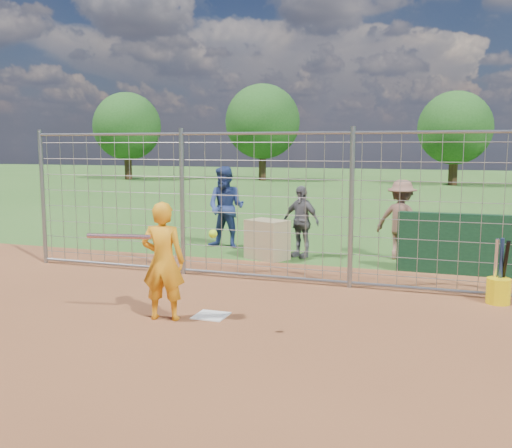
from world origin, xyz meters
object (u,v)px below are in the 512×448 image
at_px(bystander_a, 226,207).
at_px(bucket_with_bats, 499,287).
at_px(batter, 163,261).
at_px(bystander_c, 401,220).
at_px(equipment_bin, 267,240).
at_px(bystander_b, 301,221).

bearing_deg(bystander_a, bucket_with_bats, -25.60).
relative_size(batter, bystander_c, 0.98).
height_order(bystander_a, bystander_c, bystander_a).
distance_m(batter, equipment_bin, 4.36).
relative_size(bystander_b, bystander_c, 0.92).
height_order(bystander_b, bystander_c, bystander_c).
xyz_separation_m(batter, bystander_c, (2.61, 5.19, 0.02)).
xyz_separation_m(bystander_a, equipment_bin, (1.28, -0.93, -0.52)).
bearing_deg(equipment_bin, bucket_with_bats, -2.89).
height_order(bystander_c, bucket_with_bats, bystander_c).
height_order(batter, bystander_b, batter).
relative_size(bystander_a, bystander_c, 1.13).
bearing_deg(bucket_with_bats, bystander_c, 119.60).
distance_m(bystander_b, equipment_bin, 0.81).
distance_m(bystander_b, bucket_with_bats, 4.44).
bearing_deg(equipment_bin, bystander_c, 41.35).
bearing_deg(bystander_b, bystander_c, 33.17).
relative_size(bystander_a, bystander_b, 1.24).
relative_size(bystander_b, equipment_bin, 1.86).
bearing_deg(bystander_c, equipment_bin, 32.44).
bearing_deg(batter, equipment_bin, -101.86).
height_order(bystander_a, bystander_b, bystander_a).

